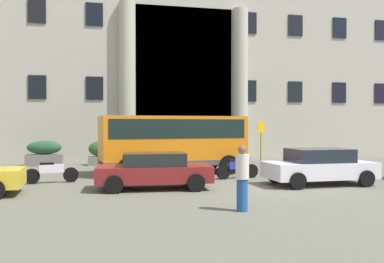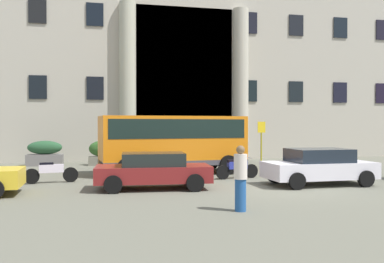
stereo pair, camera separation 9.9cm
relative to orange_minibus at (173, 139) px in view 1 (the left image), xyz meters
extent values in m
cube|color=#626254|center=(3.12, -5.50, -1.69)|extent=(80.00, 64.00, 0.12)
cube|color=#B0A999|center=(3.12, 12.00, 8.87)|extent=(34.12, 9.00, 20.98)
cube|color=black|center=(2.07, 7.56, 3.41)|extent=(6.45, 0.12, 10.07)
cylinder|color=#ABAB94|center=(-1.69, 7.25, 3.41)|extent=(1.06, 1.06, 10.07)
cylinder|color=#B1AC9A|center=(5.82, 7.25, 3.41)|extent=(1.06, 1.06, 10.07)
cube|color=black|center=(-7.12, 7.46, 2.99)|extent=(1.05, 0.08, 1.44)
cube|color=black|center=(-3.70, 7.46, 2.99)|extent=(1.05, 0.08, 1.44)
cube|color=black|center=(6.53, 7.46, 2.99)|extent=(1.05, 0.08, 1.44)
cube|color=black|center=(9.95, 7.46, 2.99)|extent=(1.05, 0.08, 1.44)
cube|color=black|center=(13.36, 7.46, 2.99)|extent=(1.05, 0.08, 1.44)
cube|color=black|center=(16.77, 7.46, 2.99)|extent=(1.05, 0.08, 1.44)
cube|color=black|center=(-7.12, 7.46, 7.61)|extent=(1.05, 0.08, 1.44)
cube|color=black|center=(-3.70, 7.46, 7.61)|extent=(1.05, 0.08, 1.44)
cube|color=black|center=(6.53, 7.46, 7.61)|extent=(1.05, 0.08, 1.44)
cube|color=black|center=(9.95, 7.46, 7.61)|extent=(1.05, 0.08, 1.44)
cube|color=black|center=(13.36, 7.46, 7.61)|extent=(1.05, 0.08, 1.44)
cube|color=black|center=(16.77, 7.46, 7.61)|extent=(1.05, 0.08, 1.44)
cube|color=orange|center=(-0.01, 0.00, -0.04)|extent=(6.95, 3.04, 2.27)
cube|color=black|center=(-0.01, 0.00, 0.51)|extent=(6.55, 3.02, 0.87)
cube|color=black|center=(3.28, 0.35, 0.32)|extent=(0.27, 1.95, 1.09)
cube|color=#49464C|center=(-0.01, 0.00, -1.06)|extent=(6.96, 3.08, 0.24)
cylinder|color=black|center=(2.21, 1.41, -1.18)|extent=(0.92, 0.38, 0.90)
cylinder|color=black|center=(2.46, -0.90, -1.18)|extent=(0.92, 0.38, 0.90)
cylinder|color=black|center=(-2.48, 0.90, -1.18)|extent=(0.92, 0.38, 0.90)
cylinder|color=black|center=(-2.23, -1.41, -1.18)|extent=(0.92, 0.38, 0.90)
cylinder|color=#9D9914|center=(5.26, 2.07, -0.41)|extent=(0.08, 0.08, 2.43)
cube|color=yellow|center=(5.26, 2.04, 0.56)|extent=(0.44, 0.03, 0.60)
cube|color=slate|center=(-6.46, 5.33, -1.31)|extent=(1.97, 0.88, 0.64)
ellipsoid|color=#254E2E|center=(-6.46, 5.33, -0.60)|extent=(1.89, 0.79, 0.77)
cube|color=slate|center=(1.37, 5.39, -1.36)|extent=(1.41, 0.96, 0.53)
ellipsoid|color=#2A5F3B|center=(1.37, 5.39, -0.57)|extent=(1.35, 0.87, 1.04)
cube|color=slate|center=(-3.33, 4.99, -1.38)|extent=(1.46, 0.76, 0.49)
ellipsoid|color=#2D5523|center=(-3.33, 4.99, -0.68)|extent=(1.40, 0.68, 0.90)
cylinder|color=black|center=(-6.61, -3.84, -1.32)|extent=(0.63, 0.22, 0.62)
cube|color=silver|center=(4.88, -4.85, -1.05)|extent=(4.16, 1.94, 0.62)
cube|color=black|center=(4.88, -4.85, -0.49)|extent=(2.26, 1.68, 0.51)
cylinder|color=black|center=(6.26, -3.90, -1.32)|extent=(0.62, 0.21, 0.62)
cylinder|color=black|center=(6.30, -5.75, -1.32)|extent=(0.62, 0.21, 0.62)
cylinder|color=black|center=(3.46, -3.96, -1.32)|extent=(0.62, 0.21, 0.62)
cylinder|color=black|center=(3.50, -5.81, -1.32)|extent=(0.62, 0.21, 0.62)
cube|color=maroon|center=(-1.47, -4.52, -1.07)|extent=(4.20, 2.00, 0.57)
cube|color=black|center=(-1.47, -4.52, -0.55)|extent=(2.31, 1.67, 0.46)
cylinder|color=black|center=(-0.03, -3.74, -1.32)|extent=(0.63, 0.24, 0.62)
cylinder|color=black|center=(-0.14, -5.48, -1.32)|extent=(0.63, 0.24, 0.62)
cylinder|color=black|center=(-2.81, -3.56, -1.32)|extent=(0.63, 0.24, 0.62)
cylinder|color=black|center=(-2.92, -5.30, -1.32)|extent=(0.63, 0.24, 0.62)
cylinder|color=black|center=(-4.53, -2.06, -1.33)|extent=(0.61, 0.19, 0.60)
cylinder|color=black|center=(-5.98, -2.29, -1.33)|extent=(0.61, 0.21, 0.60)
cube|color=silver|center=(-5.25, -2.18, -1.05)|extent=(0.97, 0.38, 0.32)
cube|color=black|center=(-5.43, -2.20, -0.87)|extent=(0.54, 0.28, 0.12)
cylinder|color=#A5A5A8|center=(-4.64, -2.08, -0.75)|extent=(0.11, 0.55, 0.03)
cylinder|color=black|center=(7.52, -2.39, -1.33)|extent=(0.61, 0.19, 0.60)
cylinder|color=black|center=(6.08, -2.61, -1.33)|extent=(0.61, 0.21, 0.60)
cube|color=black|center=(6.80, -2.50, -1.05)|extent=(0.96, 0.37, 0.32)
cube|color=black|center=(6.62, -2.53, -0.87)|extent=(0.54, 0.27, 0.12)
cylinder|color=#A5A5A8|center=(7.41, -2.41, -0.75)|extent=(0.11, 0.55, 0.03)
cylinder|color=black|center=(3.07, -2.32, -1.33)|extent=(0.61, 0.20, 0.60)
cylinder|color=black|center=(1.72, -2.54, -1.33)|extent=(0.61, 0.22, 0.60)
cube|color=#293393|center=(2.40, -2.43, -1.05)|extent=(0.91, 0.38, 0.32)
cube|color=black|center=(2.22, -2.46, -0.87)|extent=(0.55, 0.28, 0.12)
cylinder|color=#A5A5A8|center=(2.96, -2.34, -0.75)|extent=(0.12, 0.55, 0.03)
cylinder|color=#1F4D8D|center=(0.35, -8.89, -1.19)|extent=(0.30, 0.30, 0.87)
cylinder|color=beige|center=(0.35, -8.89, -0.43)|extent=(0.36, 0.36, 0.67)
sphere|color=brown|center=(0.35, -8.89, 0.02)|extent=(0.23, 0.23, 0.23)
camera|label=1|loc=(-3.36, -19.49, 0.69)|focal=39.09mm
camera|label=2|loc=(-3.26, -19.51, 0.69)|focal=39.09mm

